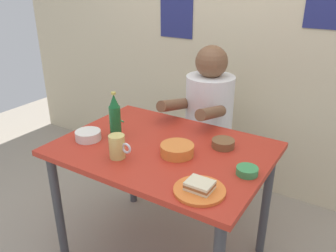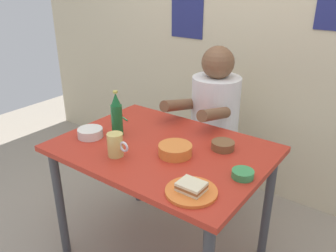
{
  "view_description": "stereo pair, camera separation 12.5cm",
  "coord_description": "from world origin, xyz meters",
  "px_view_note": "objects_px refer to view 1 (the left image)",
  "views": [
    {
      "loc": [
        0.88,
        -1.36,
        1.57
      ],
      "look_at": [
        0.0,
        0.05,
        0.84
      ],
      "focal_mm": 36.8,
      "sensor_mm": 36.0,
      "label": 1
    },
    {
      "loc": [
        0.99,
        -1.29,
        1.57
      ],
      "look_at": [
        0.0,
        0.05,
        0.84
      ],
      "focal_mm": 36.8,
      "sensor_mm": 36.0,
      "label": 2
    }
  ],
  "objects_px": {
    "stool": "(207,160)",
    "condiment_bowl_brown": "(223,143)",
    "beer_bottle": "(115,117)",
    "dining_table": "(163,162)",
    "person_seated": "(209,106)",
    "plate_orange": "(199,190)",
    "sandwich": "(200,185)",
    "beer_mug": "(117,147)"
  },
  "relations": [
    {
      "from": "person_seated",
      "to": "beer_mug",
      "type": "relative_size",
      "value": 5.71
    },
    {
      "from": "dining_table",
      "to": "stool",
      "type": "height_order",
      "value": "dining_table"
    },
    {
      "from": "plate_orange",
      "to": "person_seated",
      "type": "bearing_deg",
      "value": 113.71
    },
    {
      "from": "person_seated",
      "to": "condiment_bowl_brown",
      "type": "height_order",
      "value": "person_seated"
    },
    {
      "from": "dining_table",
      "to": "sandwich",
      "type": "relative_size",
      "value": 10.0
    },
    {
      "from": "dining_table",
      "to": "sandwich",
      "type": "bearing_deg",
      "value": -37.06
    },
    {
      "from": "dining_table",
      "to": "beer_bottle",
      "type": "bearing_deg",
      "value": -172.54
    },
    {
      "from": "sandwich",
      "to": "stool",
      "type": "bearing_deg",
      "value": 113.45
    },
    {
      "from": "condiment_bowl_brown",
      "to": "dining_table",
      "type": "bearing_deg",
      "value": -149.07
    },
    {
      "from": "stool",
      "to": "beer_bottle",
      "type": "distance_m",
      "value": 0.88
    },
    {
      "from": "plate_orange",
      "to": "beer_bottle",
      "type": "distance_m",
      "value": 0.69
    },
    {
      "from": "beer_bottle",
      "to": "plate_orange",
      "type": "bearing_deg",
      "value": -19.69
    },
    {
      "from": "person_seated",
      "to": "sandwich",
      "type": "bearing_deg",
      "value": -66.29
    },
    {
      "from": "stool",
      "to": "person_seated",
      "type": "bearing_deg",
      "value": -90.0
    },
    {
      "from": "person_seated",
      "to": "dining_table",
      "type": "bearing_deg",
      "value": -86.77
    },
    {
      "from": "beer_bottle",
      "to": "condiment_bowl_brown",
      "type": "height_order",
      "value": "beer_bottle"
    },
    {
      "from": "stool",
      "to": "condiment_bowl_brown",
      "type": "bearing_deg",
      "value": -56.8
    },
    {
      "from": "beer_mug",
      "to": "sandwich",
      "type": "bearing_deg",
      "value": -5.93
    },
    {
      "from": "person_seated",
      "to": "condiment_bowl_brown",
      "type": "xyz_separation_m",
      "value": [
        0.31,
        -0.46,
        -0.0
      ]
    },
    {
      "from": "dining_table",
      "to": "condiment_bowl_brown",
      "type": "height_order",
      "value": "condiment_bowl_brown"
    },
    {
      "from": "person_seated",
      "to": "beer_bottle",
      "type": "bearing_deg",
      "value": -111.08
    },
    {
      "from": "sandwich",
      "to": "beer_mug",
      "type": "distance_m",
      "value": 0.48
    },
    {
      "from": "dining_table",
      "to": "sandwich",
      "type": "height_order",
      "value": "sandwich"
    },
    {
      "from": "stool",
      "to": "dining_table",
      "type": "bearing_deg",
      "value": -86.83
    },
    {
      "from": "dining_table",
      "to": "stool",
      "type": "distance_m",
      "value": 0.7
    },
    {
      "from": "stool",
      "to": "condiment_bowl_brown",
      "type": "height_order",
      "value": "condiment_bowl_brown"
    },
    {
      "from": "beer_mug",
      "to": "dining_table",
      "type": "bearing_deg",
      "value": 60.25
    },
    {
      "from": "sandwich",
      "to": "condiment_bowl_brown",
      "type": "bearing_deg",
      "value": 100.96
    },
    {
      "from": "sandwich",
      "to": "plate_orange",
      "type": "bearing_deg",
      "value": 0.0
    },
    {
      "from": "dining_table",
      "to": "stool",
      "type": "relative_size",
      "value": 2.44
    },
    {
      "from": "dining_table",
      "to": "beer_mug",
      "type": "distance_m",
      "value": 0.29
    },
    {
      "from": "beer_mug",
      "to": "condiment_bowl_brown",
      "type": "bearing_deg",
      "value": 43.87
    },
    {
      "from": "stool",
      "to": "beer_bottle",
      "type": "height_order",
      "value": "beer_bottle"
    },
    {
      "from": "sandwich",
      "to": "condiment_bowl_brown",
      "type": "height_order",
      "value": "sandwich"
    },
    {
      "from": "dining_table",
      "to": "person_seated",
      "type": "relative_size",
      "value": 1.53
    },
    {
      "from": "stool",
      "to": "condiment_bowl_brown",
      "type": "xyz_separation_m",
      "value": [
        0.31,
        -0.47,
        0.41
      ]
    },
    {
      "from": "sandwich",
      "to": "beer_bottle",
      "type": "distance_m",
      "value": 0.69
    },
    {
      "from": "dining_table",
      "to": "plate_orange",
      "type": "height_order",
      "value": "plate_orange"
    },
    {
      "from": "sandwich",
      "to": "beer_bottle",
      "type": "bearing_deg",
      "value": 160.31
    },
    {
      "from": "person_seated",
      "to": "beer_mug",
      "type": "xyz_separation_m",
      "value": [
        -0.09,
        -0.84,
        0.03
      ]
    },
    {
      "from": "dining_table",
      "to": "stool",
      "type": "bearing_deg",
      "value": 93.17
    },
    {
      "from": "condiment_bowl_brown",
      "to": "stool",
      "type": "bearing_deg",
      "value": 123.2
    }
  ]
}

